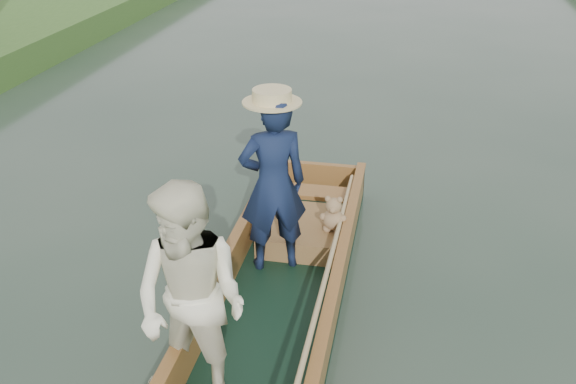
# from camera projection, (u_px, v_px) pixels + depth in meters

# --- Properties ---
(ground) EXTENTS (120.00, 120.00, 0.00)m
(ground) POSITION_uv_depth(u_px,v_px,m) (275.00, 319.00, 5.62)
(ground) COLOR #283D30
(ground) RESTS_ON ground
(punt) EXTENTS (1.37, 5.00, 1.83)m
(punt) POSITION_uv_depth(u_px,v_px,m) (251.00, 269.00, 5.19)
(punt) COLOR black
(punt) RESTS_ON ground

